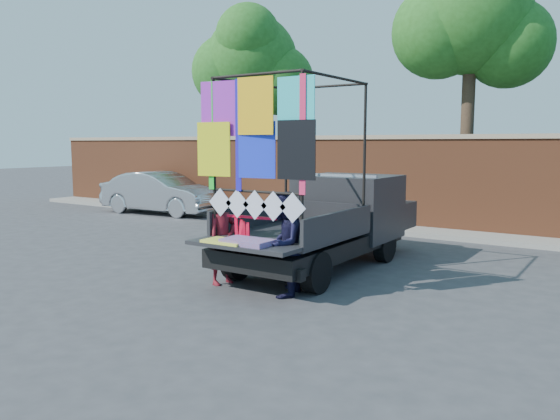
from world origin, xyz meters
The scene contains 10 objects.
ground centered at (0.00, 0.00, 0.00)m, with size 90.00×90.00×0.00m, color #38383A.
brick_wall centered at (0.00, 7.00, 1.33)m, with size 30.00×0.45×2.61m.
curb centered at (0.00, 6.30, 0.06)m, with size 30.00×1.20×0.12m, color gray.
tree_left centered at (-6.48, 8.12, 5.12)m, with size 4.20×3.30×7.05m.
tree_mid centered at (1.02, 8.12, 5.70)m, with size 4.20×3.30×7.73m.
pickup_truck centered at (0.16, 1.97, 0.87)m, with size 2.18×5.47×3.45m.
sedan centered at (-8.38, 5.53, 0.71)m, with size 1.50×4.30×1.42m, color #B4B6BC.
woman centered at (-0.65, -0.56, 0.76)m, with size 0.55×0.36×1.52m, color maroon.
man centered at (0.61, -0.61, 0.82)m, with size 0.80×0.62×1.64m, color black.
streamer_bundle centered at (-0.12, -0.60, 1.01)m, with size 0.93×0.13×0.64m.
Camera 1 is at (5.18, -7.58, 2.38)m, focal length 35.00 mm.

